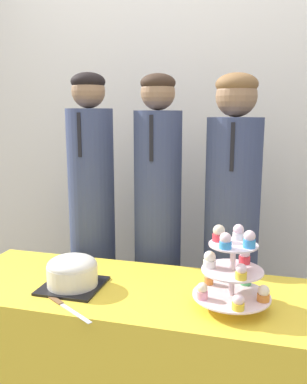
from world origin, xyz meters
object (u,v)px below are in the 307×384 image
cupcake_stand (232,270)px  student_2 (231,241)px  round_cake (72,271)px  student_0 (92,229)px  cake_knife (63,305)px  student_1 (158,236)px

cupcake_stand → student_2: student_2 is taller
cupcake_stand → student_2: bearing=94.7°
round_cake → student_0: student_0 is taller
cake_knife → student_2: size_ratio=0.15×
cake_knife → student_1: size_ratio=0.15×
round_cake → student_2: (0.60, 0.56, 0.00)m
student_2 → cake_knife: bearing=-127.7°
round_cake → student_0: 0.59m
round_cake → student_0: (-0.16, 0.56, 0.01)m
student_0 → round_cake: bearing=-74.6°
student_0 → student_2: student_0 is taller
cupcake_stand → student_2: 0.58m
cupcake_stand → student_0: size_ratio=0.19×
cake_knife → student_2: bearing=84.2°
student_0 → student_1: student_0 is taller
cake_knife → cupcake_stand: (0.61, 0.15, 0.15)m
student_0 → cake_knife: bearing=-75.1°
cake_knife → student_1: bearing=108.1°
student_0 → student_2: size_ratio=1.01×
student_1 → student_2: 0.38m
round_cake → cake_knife: 0.18m
student_0 → student_1: bearing=-0.0°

